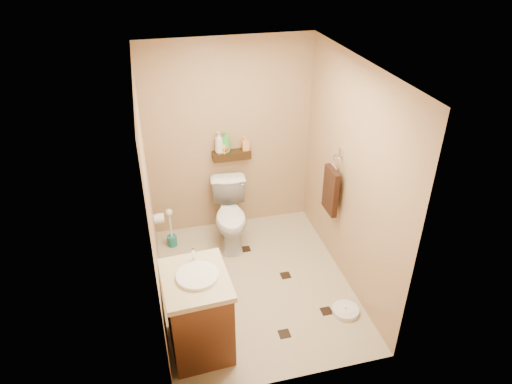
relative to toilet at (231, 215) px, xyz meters
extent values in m
plane|color=tan|center=(0.10, -0.83, -0.38)|extent=(2.50, 2.50, 0.00)
cube|color=tan|center=(0.10, 0.42, 0.82)|extent=(2.00, 0.04, 2.40)
cube|color=tan|center=(0.10, -2.08, 0.82)|extent=(2.00, 0.04, 2.40)
cube|color=tan|center=(-0.90, -0.83, 0.82)|extent=(0.04, 2.50, 2.40)
cube|color=tan|center=(1.10, -0.83, 0.82)|extent=(0.04, 2.50, 2.40)
cube|color=white|center=(0.10, -0.83, 2.02)|extent=(2.00, 2.50, 0.02)
cube|color=#331F0E|center=(0.10, 0.34, 0.64)|extent=(0.46, 0.14, 0.10)
cube|color=black|center=(-0.32, -0.99, -0.38)|extent=(0.11, 0.11, 0.01)
cube|color=black|center=(0.46, -0.78, -0.38)|extent=(0.11, 0.11, 0.01)
cube|color=black|center=(0.20, -1.59, -0.38)|extent=(0.11, 0.11, 0.01)
cube|color=black|center=(-0.47, -0.29, -0.38)|extent=(0.11, 0.11, 0.01)
cube|color=black|center=(0.70, -1.41, -0.38)|extent=(0.11, 0.11, 0.01)
cube|color=black|center=(0.13, -0.21, -0.38)|extent=(0.11, 0.11, 0.01)
imported|color=white|center=(0.00, 0.00, 0.00)|extent=(0.51, 0.79, 0.76)
cube|color=brown|center=(-0.60, -1.52, 0.01)|extent=(0.56, 0.67, 0.79)
cube|color=beige|center=(-0.60, -1.52, 0.43)|extent=(0.60, 0.71, 0.05)
cylinder|color=white|center=(-0.58, -1.52, 0.46)|extent=(0.36, 0.36, 0.05)
cylinder|color=silver|center=(-0.58, -1.30, 0.52)|extent=(0.03, 0.03, 0.12)
cylinder|color=white|center=(0.89, -1.47, -0.36)|extent=(0.35, 0.35, 0.05)
cylinder|color=white|center=(0.89, -1.47, -0.33)|extent=(0.16, 0.16, 0.01)
cylinder|color=#1B6F65|center=(-0.72, 0.10, -0.32)|extent=(0.12, 0.12, 0.13)
cylinder|color=white|center=(-0.72, 0.10, -0.08)|extent=(0.02, 0.02, 0.37)
sphere|color=white|center=(-0.72, 0.10, 0.10)|extent=(0.09, 0.09, 0.09)
cube|color=silver|center=(1.08, -0.58, 1.00)|extent=(0.03, 0.06, 0.08)
torus|color=silver|center=(1.05, -0.58, 0.88)|extent=(0.02, 0.19, 0.19)
cube|color=black|center=(1.01, -0.58, 0.54)|extent=(0.06, 0.30, 0.52)
cylinder|color=white|center=(-0.84, -0.18, 0.22)|extent=(0.11, 0.11, 0.11)
cylinder|color=silver|center=(-0.88, -0.18, 0.28)|extent=(0.04, 0.02, 0.02)
imported|color=silver|center=(-0.05, 0.34, 0.82)|extent=(0.13, 0.13, 0.27)
imported|color=yellow|center=(0.01, 0.34, 0.77)|extent=(0.11, 0.11, 0.17)
imported|color=red|center=(0.02, 0.34, 0.76)|extent=(0.16, 0.16, 0.14)
imported|color=green|center=(0.03, 0.34, 0.82)|extent=(0.14, 0.14, 0.26)
imported|color=#E4934C|center=(0.27, 0.34, 0.78)|extent=(0.08, 0.08, 0.18)
camera|label=1|loc=(-0.82, -4.51, 3.07)|focal=32.00mm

